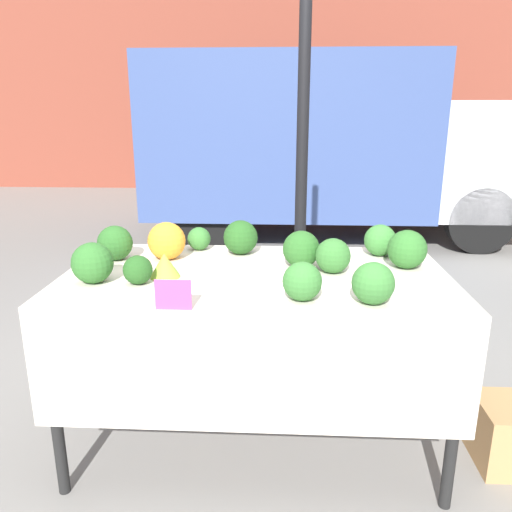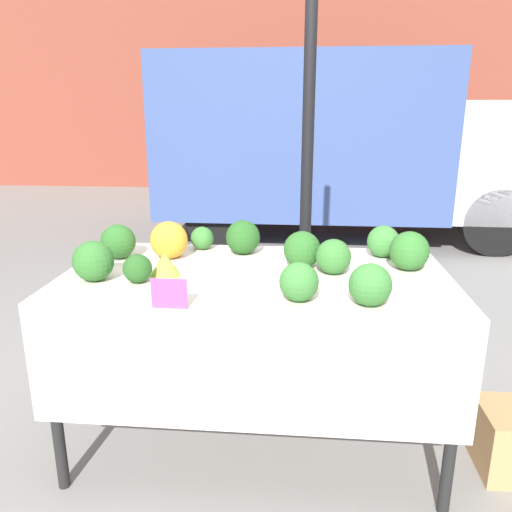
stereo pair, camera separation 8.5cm
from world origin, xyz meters
TOP-DOWN VIEW (x-y plane):
  - ground_plane at (0.00, 0.00)m, footprint 40.00×40.00m
  - building_facade at (0.00, 8.76)m, footprint 16.00×0.60m
  - tent_pole at (0.23, 0.80)m, footprint 0.07×0.07m
  - parked_truck at (0.66, 4.53)m, footprint 4.79×2.19m
  - market_table at (0.00, -0.07)m, footprint 1.77×0.95m
  - orange_cauliflower at (-0.46, 0.20)m, footprint 0.19×0.19m
  - romanesco_head at (-0.41, -0.08)m, footprint 0.14×0.14m
  - broccoli_head_0 at (-0.50, -0.18)m, footprint 0.13×0.13m
  - broccoli_head_1 at (0.35, 0.02)m, footprint 0.16×0.16m
  - broccoli_head_2 at (-0.71, 0.17)m, footprint 0.17×0.17m
  - broccoli_head_3 at (-0.33, 0.38)m, footprint 0.12×0.12m
  - broccoli_head_4 at (0.75, 0.30)m, footprint 0.11×0.11m
  - broccoli_head_5 at (0.71, 0.11)m, footprint 0.18×0.18m
  - broccoli_head_6 at (-0.70, -0.18)m, footprint 0.18×0.18m
  - broccoli_head_7 at (0.62, 0.32)m, footprint 0.16×0.16m
  - broccoli_head_8 at (-0.10, 0.31)m, footprint 0.18×0.18m
  - broccoli_head_9 at (0.21, 0.10)m, footprint 0.18×0.18m
  - broccoli_head_10 at (0.20, -0.34)m, footprint 0.16×0.16m
  - broccoli_head_11 at (0.47, -0.36)m, footprint 0.17×0.17m
  - price_sign at (-0.29, -0.46)m, footprint 0.14×0.01m

SIDE VIEW (x-z plane):
  - ground_plane at x=0.00m, z-range 0.00..0.00m
  - market_table at x=0.00m, z-range 0.34..1.23m
  - romanesco_head at x=-0.41m, z-range 0.89..1.00m
  - broccoli_head_4 at x=0.75m, z-range 0.89..1.01m
  - price_sign at x=-0.29m, z-range 0.89..1.01m
  - broccoli_head_3 at x=-0.33m, z-range 0.89..1.02m
  - broccoli_head_0 at x=-0.50m, z-range 0.89..1.02m
  - broccoli_head_10 at x=0.20m, z-range 0.89..1.05m
  - broccoli_head_1 at x=0.35m, z-range 0.89..1.06m
  - broccoli_head_7 at x=0.62m, z-range 0.89..1.06m
  - broccoli_head_11 at x=0.47m, z-range 0.89..1.06m
  - broccoli_head_2 at x=-0.71m, z-range 0.89..1.07m
  - broccoli_head_9 at x=0.21m, z-range 0.89..1.07m
  - broccoli_head_8 at x=-0.10m, z-range 0.89..1.07m
  - broccoli_head_6 at x=-0.70m, z-range 0.89..1.07m
  - broccoli_head_5 at x=0.71m, z-range 0.89..1.08m
  - orange_cauliflower at x=-0.46m, z-range 0.89..1.08m
  - parked_truck at x=0.66m, z-range 0.10..2.35m
  - tent_pole at x=0.23m, z-range 0.00..2.76m
  - building_facade at x=0.00m, z-range 0.00..6.38m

